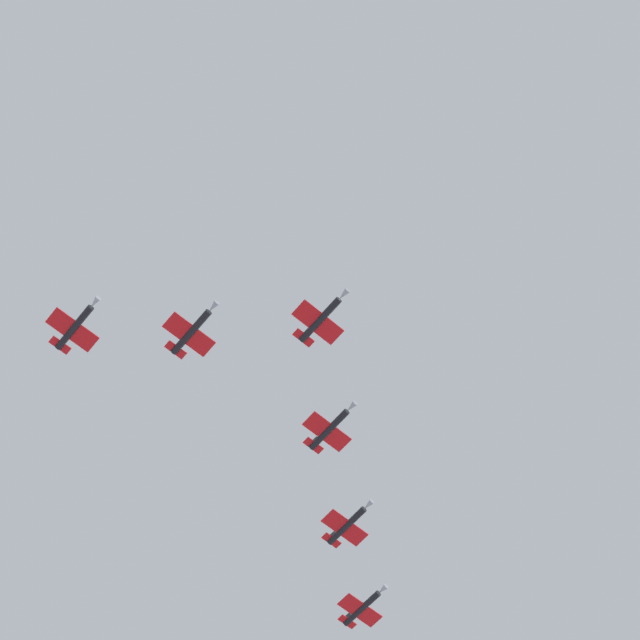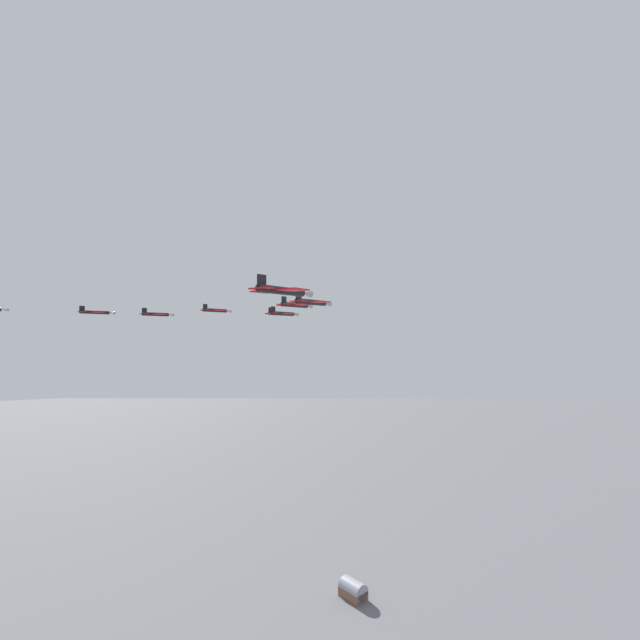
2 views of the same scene
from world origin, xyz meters
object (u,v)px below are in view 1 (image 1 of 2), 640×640
jet_starboard_inner (192,331)px  jet_port_outer (348,525)px  jet_port_inner (330,429)px  jet_center_rear (363,608)px  jet_lead (321,319)px  jet_starboard_outer (75,326)px

jet_starboard_inner → jet_port_outer: bearing=-164.5°
jet_port_inner → jet_center_rear: (12.94, 38.97, -0.78)m
jet_port_outer → jet_center_rear: (6.41, 19.58, 0.64)m
jet_lead → jet_center_rear: jet_center_rear is taller
jet_starboard_inner → jet_center_rear: jet_center_rear is taller
jet_starboard_inner → jet_port_outer: jet_port_outer is taller
jet_port_outer → jet_starboard_inner: bearing=15.5°
jet_port_inner → jet_port_outer: 20.51m
jet_lead → jet_port_outer: bearing=-137.3°
jet_port_inner → jet_starboard_inner: bearing=0.0°
jet_lead → jet_starboard_inner: bearing=-45.3°
jet_starboard_inner → jet_starboard_outer: (-20.25, 2.95, 1.42)m
jet_starboard_outer → jet_center_rear: bearing=-170.4°
jet_port_inner → jet_port_outer: size_ratio=1.00×
jet_port_inner → jet_starboard_outer: (-47.02, -13.49, -0.56)m
jet_port_outer → jet_port_inner: bearing=39.8°
jet_port_inner → jet_center_rear: bearing=-139.9°
jet_port_inner → jet_center_rear: 41.07m
jet_lead → jet_center_rear: bearing=-138.1°
jet_lead → jet_starboard_outer: size_ratio=1.00×
jet_port_inner → jet_lead: bearing=45.3°
jet_port_inner → jet_port_outer: jet_port_inner is taller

